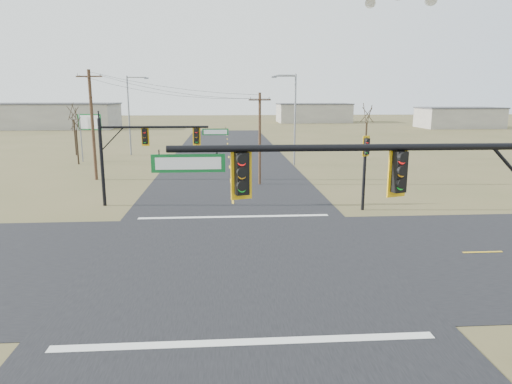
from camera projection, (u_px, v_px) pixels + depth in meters
ground at (238, 259)px, 21.51m from camera, size 320.00×320.00×0.00m
road_ew at (238, 258)px, 21.51m from camera, size 160.00×14.00×0.02m
road_ns at (238, 258)px, 21.51m from camera, size 14.00×160.00×0.02m
stop_bar_near at (245, 342)px, 14.19m from camera, size 12.00×0.40×0.01m
stop_bar_far at (234, 217)px, 28.82m from camera, size 12.00×0.40×0.01m
mast_arm_near at (406, 196)px, 11.71m from camera, size 10.34×0.55×6.87m
mast_arm_far at (150, 143)px, 31.19m from camera, size 8.82×0.49×6.03m
pedestal_signal_ne at (366, 158)px, 29.81m from camera, size 0.68×0.60×5.00m
utility_pole_near at (260, 137)px, 38.55m from camera, size 1.89×0.46×7.78m
utility_pole_far at (92, 124)px, 40.59m from camera, size 2.37×0.54×9.76m
highway_sign at (90, 128)px, 52.25m from camera, size 2.82×0.89×5.46m
streetlight_a at (293, 115)px, 49.24m from camera, size 2.73×0.39×9.74m
streetlight_b at (293, 106)px, 67.34m from camera, size 2.98×0.42×10.63m
streetlight_c at (130, 111)px, 57.76m from camera, size 2.79×0.45×9.95m
bare_tree_a at (75, 122)px, 49.97m from camera, size 2.91×2.91×5.96m
bare_tree_b at (73, 111)px, 57.47m from camera, size 3.39×3.39×6.99m
bare_tree_c at (367, 113)px, 53.87m from camera, size 2.99×2.99×7.01m
warehouse_left at (54, 116)px, 106.01m from camera, size 28.00×14.00×5.50m
warehouse_mid at (313, 113)px, 130.04m from camera, size 20.00×12.00×5.00m
warehouse_right at (459, 118)px, 107.75m from camera, size 18.00×10.00×4.50m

